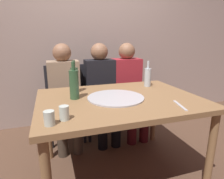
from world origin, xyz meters
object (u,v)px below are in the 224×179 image
tumbler_far (49,118)px  chair_right (124,92)px  table_knife (180,105)px  chair_left (65,97)px  tumbler_near (64,113)px  pizza_tray (116,98)px  guest_in_sweater (65,90)px  guest_in_beanie (102,87)px  chair_middle (99,94)px  wine_bottle (74,80)px  guest_by_wall (129,85)px  beer_bottle (74,84)px  dining_table (119,106)px  water_bottle (148,77)px

tumbler_far → chair_right: 1.62m
table_knife → chair_left: chair_left is taller
tumbler_near → tumbler_far: 0.10m
pizza_tray → guest_in_sweater: (-0.36, 0.76, -0.10)m
guest_in_beanie → pizza_tray: bearing=83.8°
chair_left → table_knife: bearing=121.4°
guest_in_sweater → tumbler_near: bearing=85.6°
chair_right → guest_in_sweater: size_ratio=0.77×
tumbler_near → table_knife: (0.84, -0.01, -0.04)m
chair_left → guest_in_sweater: bearing=90.0°
tumbler_near → guest_in_beanie: bearing=63.9°
pizza_tray → chair_middle: 0.94m
pizza_tray → wine_bottle: (-0.30, 0.29, 0.11)m
guest_by_wall → beer_bottle: bearing=40.7°
beer_bottle → table_knife: bearing=-30.1°
guest_in_sweater → chair_right: bearing=-169.3°
chair_middle → guest_in_sweater: bearing=19.0°
guest_in_beanie → tumbler_far: bearing=61.4°
dining_table → chair_right: (0.41, 0.90, -0.15)m
guest_in_sweater → guest_by_wall: size_ratio=1.00×
wine_bottle → chair_left: size_ratio=0.33×
guest_in_beanie → guest_by_wall: bearing=-180.0°
table_knife → chair_middle: size_ratio=0.24×
chair_right → guest_in_sweater: bearing=10.7°
chair_left → chair_right: 0.80m
wine_bottle → tumbler_near: bearing=-103.3°
chair_middle → chair_right: 0.36m
wine_bottle → tumbler_near: wine_bottle is taller
beer_bottle → guest_in_sweater: size_ratio=0.26×
guest_in_sweater → guest_in_beanie: (0.44, 0.00, 0.00)m
pizza_tray → tumbler_far: tumbler_far is taller
chair_left → guest_in_sweater: 0.20m
guest_in_sweater → guest_in_beanie: size_ratio=1.00×
beer_bottle → chair_right: bearing=46.6°
dining_table → table_knife: bearing=-43.0°
table_knife → pizza_tray: bearing=-115.5°
chair_right → guest_in_beanie: bearing=22.8°
table_knife → guest_in_beanie: guest_in_beanie is taller
dining_table → wine_bottle: (-0.33, 0.28, 0.20)m
dining_table → guest_by_wall: size_ratio=1.14×
beer_bottle → tumbler_far: beer_bottle is taller
tumbler_far → guest_by_wall: 1.49m
guest_in_beanie → tumbler_near: bearing=63.9°
pizza_tray → water_bottle: (0.45, 0.29, 0.09)m
pizza_tray → chair_middle: size_ratio=0.52×
dining_table → tumbler_far: size_ratio=15.59×
beer_bottle → tumbler_near: bearing=-105.7°
dining_table → chair_right: bearing=65.6°
guest_by_wall → tumbler_near: bearing=50.5°
chair_middle → guest_in_sweater: 0.48m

